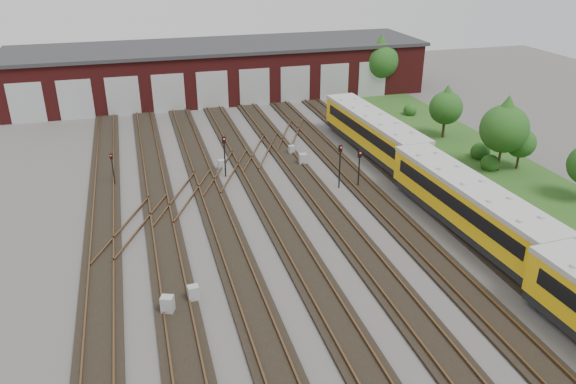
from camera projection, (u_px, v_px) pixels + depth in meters
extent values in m
plane|color=#474442|center=(326.00, 247.00, 36.58)|extent=(120.00, 120.00, 0.00)
cube|color=black|center=(101.00, 279.00, 33.06)|extent=(2.40, 70.00, 0.18)
cube|color=brown|center=(88.00, 278.00, 32.82)|extent=(0.10, 70.00, 0.15)
cube|color=brown|center=(114.00, 274.00, 33.17)|extent=(0.10, 70.00, 0.15)
cube|color=black|center=(170.00, 269.00, 34.06)|extent=(2.40, 70.00, 0.18)
cube|color=brown|center=(158.00, 268.00, 33.81)|extent=(0.10, 70.00, 0.15)
cube|color=brown|center=(182.00, 265.00, 34.17)|extent=(0.10, 70.00, 0.15)
cube|color=black|center=(235.00, 259.00, 35.05)|extent=(2.40, 70.00, 0.18)
cube|color=brown|center=(223.00, 259.00, 34.80)|extent=(0.10, 70.00, 0.15)
cube|color=brown|center=(246.00, 255.00, 35.16)|extent=(0.10, 70.00, 0.15)
cube|color=black|center=(296.00, 250.00, 36.04)|extent=(2.40, 70.00, 0.18)
cube|color=brown|center=(285.00, 250.00, 35.80)|extent=(0.10, 70.00, 0.15)
cube|color=brown|center=(307.00, 246.00, 36.15)|extent=(0.10, 70.00, 0.15)
cube|color=black|center=(354.00, 242.00, 37.04)|extent=(2.40, 70.00, 0.18)
cube|color=brown|center=(344.00, 241.00, 36.79)|extent=(0.10, 70.00, 0.15)
cube|color=brown|center=(364.00, 238.00, 37.15)|extent=(0.10, 70.00, 0.15)
cube|color=black|center=(409.00, 234.00, 38.03)|extent=(2.40, 70.00, 0.18)
cube|color=brown|center=(400.00, 233.00, 37.78)|extent=(0.10, 70.00, 0.15)
cube|color=brown|center=(419.00, 230.00, 38.14)|extent=(0.10, 70.00, 0.15)
cube|color=black|center=(461.00, 226.00, 39.02)|extent=(2.40, 70.00, 0.18)
cube|color=brown|center=(452.00, 225.00, 38.78)|extent=(0.10, 70.00, 0.15)
cube|color=brown|center=(471.00, 223.00, 39.13)|extent=(0.10, 70.00, 0.15)
cube|color=black|center=(511.00, 219.00, 40.02)|extent=(2.40, 70.00, 0.18)
cube|color=brown|center=(502.00, 218.00, 39.77)|extent=(0.10, 70.00, 0.15)
cube|color=brown|center=(520.00, 216.00, 40.13)|extent=(0.10, 70.00, 0.15)
cube|color=brown|center=(185.00, 196.00, 43.23)|extent=(5.40, 9.62, 0.15)
cube|color=brown|center=(227.00, 171.00, 47.72)|extent=(5.40, 9.62, 0.15)
cube|color=brown|center=(262.00, 151.00, 52.22)|extent=(5.40, 9.62, 0.15)
cube|color=brown|center=(133.00, 226.00, 38.74)|extent=(5.40, 9.62, 0.15)
cube|color=brown|center=(291.00, 134.00, 56.71)|extent=(5.40, 9.62, 0.15)
cube|color=#4E1313|center=(220.00, 71.00, 70.31)|extent=(50.00, 12.00, 6.00)
cube|color=#2C2D2F|center=(219.00, 46.00, 69.00)|extent=(51.00, 12.50, 0.40)
cube|color=#B0B4B6|center=(26.00, 103.00, 59.92)|extent=(3.60, 0.12, 4.40)
cube|color=#B0B4B6|center=(76.00, 100.00, 61.16)|extent=(3.60, 0.12, 4.40)
cube|color=#B0B4B6|center=(123.00, 96.00, 62.40)|extent=(3.60, 0.12, 4.40)
cube|color=#B0B4B6|center=(169.00, 93.00, 63.64)|extent=(3.60, 0.12, 4.40)
cube|color=#B0B4B6|center=(212.00, 90.00, 64.88)|extent=(3.60, 0.12, 4.40)
cube|color=#B0B4B6|center=(255.00, 87.00, 66.13)|extent=(3.60, 0.12, 4.40)
cube|color=#B0B4B6|center=(295.00, 85.00, 67.37)|extent=(3.60, 0.12, 4.40)
cube|color=#B0B4B6|center=(334.00, 82.00, 68.61)|extent=(3.60, 0.12, 4.40)
cube|color=#B0B4B6|center=(372.00, 79.00, 69.85)|extent=(3.60, 0.12, 4.40)
cube|color=#204617|center=(489.00, 163.00, 50.03)|extent=(8.00, 55.00, 0.05)
cube|color=black|center=(467.00, 223.00, 38.28)|extent=(3.18, 16.02, 0.64)
cube|color=#E4AC0C|center=(470.00, 203.00, 37.66)|extent=(3.50, 16.04, 2.34)
cube|color=#B2B2AE|center=(473.00, 185.00, 37.11)|extent=(3.60, 16.04, 0.32)
cube|color=black|center=(452.00, 203.00, 37.15)|extent=(0.71, 14.00, 0.90)
cube|color=black|center=(488.00, 197.00, 37.96)|extent=(0.71, 14.00, 0.90)
cube|color=black|center=(372.00, 146.00, 52.27)|extent=(3.18, 16.02, 0.64)
cube|color=#E4AC0C|center=(373.00, 131.00, 51.65)|extent=(3.50, 16.04, 2.34)
cube|color=#B2B2AE|center=(374.00, 117.00, 51.10)|extent=(3.60, 16.04, 0.32)
cube|color=black|center=(360.00, 130.00, 51.14)|extent=(0.71, 14.00, 0.90)
cube|color=black|center=(387.00, 126.00, 51.95)|extent=(0.71, 14.00, 0.90)
cylinder|color=black|center=(113.00, 172.00, 45.07)|extent=(0.09, 0.09, 2.34)
cube|color=black|center=(111.00, 156.00, 44.48)|extent=(0.25, 0.18, 0.45)
sphere|color=red|center=(111.00, 156.00, 44.37)|extent=(0.11, 0.11, 0.11)
cylinder|color=black|center=(225.00, 160.00, 46.72)|extent=(0.11, 0.11, 2.96)
cube|color=black|center=(224.00, 140.00, 45.98)|extent=(0.30, 0.19, 0.57)
sphere|color=red|center=(224.00, 139.00, 45.84)|extent=(0.14, 0.14, 0.14)
cylinder|color=black|center=(359.00, 172.00, 44.76)|extent=(0.11, 0.11, 2.58)
cube|color=black|center=(360.00, 154.00, 44.11)|extent=(0.28, 0.17, 0.56)
sphere|color=red|center=(360.00, 153.00, 43.96)|extent=(0.13, 0.13, 0.13)
cylinder|color=black|center=(340.00, 170.00, 44.56)|extent=(0.11, 0.11, 3.09)
cube|color=black|center=(340.00, 148.00, 43.81)|extent=(0.29, 0.20, 0.54)
sphere|color=red|center=(341.00, 148.00, 43.67)|extent=(0.13, 0.13, 0.13)
cube|color=#9A9D9F|center=(168.00, 305.00, 29.91)|extent=(0.81, 0.75, 1.09)
cube|color=#9A9D9F|center=(221.00, 165.00, 48.48)|extent=(0.55, 0.46, 0.91)
cube|color=#9A9D9F|center=(193.00, 294.00, 30.95)|extent=(0.64, 0.55, 1.01)
cube|color=#9A9D9F|center=(292.00, 150.00, 51.87)|extent=(0.58, 0.51, 0.88)
cube|color=#9A9D9F|center=(303.00, 159.00, 49.44)|extent=(0.67, 0.57, 1.06)
cylinder|color=#332717|center=(379.00, 85.00, 71.53)|extent=(0.26, 0.26, 2.32)
sphere|color=#1D4B15|center=(380.00, 61.00, 70.24)|extent=(4.51, 4.51, 4.51)
cone|color=#1D4B15|center=(381.00, 47.00, 69.57)|extent=(3.86, 3.86, 3.22)
cylinder|color=#332717|center=(443.00, 130.00, 56.08)|extent=(0.27, 0.27, 1.68)
sphere|color=#1D4B15|center=(446.00, 108.00, 55.15)|extent=(3.27, 3.27, 3.27)
cone|color=#1D4B15|center=(447.00, 96.00, 54.66)|extent=(2.80, 2.80, 2.33)
cylinder|color=#332717|center=(499.00, 160.00, 48.02)|extent=(0.22, 0.22, 2.07)
sphere|color=#1D4B15|center=(504.00, 129.00, 46.87)|extent=(4.03, 4.03, 4.03)
cone|color=#1D4B15|center=(507.00, 112.00, 46.27)|extent=(3.46, 3.46, 2.88)
cylinder|color=#332717|center=(517.00, 162.00, 48.59)|extent=(0.21, 0.21, 1.31)
sphere|color=#1D4B15|center=(521.00, 143.00, 47.87)|extent=(2.54, 2.54, 2.54)
cone|color=#1D4B15|center=(523.00, 133.00, 47.49)|extent=(2.18, 2.18, 1.82)
sphere|color=#1D4B15|center=(481.00, 149.00, 50.84)|extent=(1.74, 1.74, 1.74)
sphere|color=#1D4B15|center=(490.00, 161.00, 48.40)|extent=(1.59, 1.59, 1.59)
sphere|color=#1D4B15|center=(410.00, 109.00, 63.22)|extent=(1.47, 1.47, 1.47)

